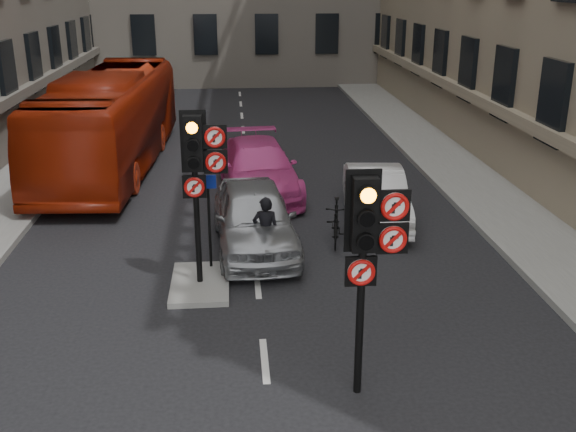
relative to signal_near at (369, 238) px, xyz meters
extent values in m
cube|color=gray|center=(-8.69, 11.01, -2.50)|extent=(3.00, 50.00, 0.16)
cube|color=gray|center=(5.71, 11.01, -2.50)|extent=(3.00, 50.00, 0.16)
cube|color=gray|center=(-2.69, 4.01, -2.52)|extent=(1.20, 2.00, 0.12)
cylinder|color=black|center=(-0.09, 0.01, -1.38)|extent=(0.12, 0.12, 2.40)
cube|color=black|center=(-0.09, 0.01, 0.37)|extent=(0.36, 0.28, 1.10)
cube|color=black|center=(-0.09, 0.14, 0.37)|extent=(0.52, 0.03, 1.25)
cylinder|color=orange|center=(-0.09, -0.24, 0.72)|extent=(0.22, 0.01, 0.22)
cylinder|color=black|center=(-0.09, -0.24, 0.37)|extent=(0.22, 0.01, 0.22)
cylinder|color=black|center=(-0.09, -0.24, 0.02)|extent=(0.22, 0.01, 0.22)
cube|color=black|center=(0.33, -0.01, 0.49)|extent=(0.47, 0.05, 0.47)
cylinder|color=white|center=(0.33, -0.05, 0.49)|extent=(0.41, 0.02, 0.41)
torus|color=#BF0C0A|center=(0.33, -0.07, 0.49)|extent=(0.41, 0.06, 0.41)
cube|color=#BF0C0A|center=(0.33, -0.07, 0.49)|extent=(0.25, 0.01, 0.25)
cube|color=black|center=(0.33, -0.01, -0.01)|extent=(0.47, 0.05, 0.47)
cylinder|color=white|center=(0.33, -0.05, -0.01)|extent=(0.41, 0.02, 0.41)
torus|color=#BF0C0A|center=(0.33, -0.07, -0.01)|extent=(0.41, 0.06, 0.41)
cube|color=#BF0C0A|center=(0.33, -0.07, -0.01)|extent=(0.25, 0.01, 0.25)
cube|color=black|center=(-0.11, -0.01, -0.51)|extent=(0.47, 0.05, 0.47)
cylinder|color=white|center=(-0.11, -0.05, -0.51)|extent=(0.41, 0.02, 0.41)
torus|color=#BF0C0A|center=(-0.11, -0.07, -0.51)|extent=(0.41, 0.06, 0.41)
cube|color=#BF0C0A|center=(-0.11, -0.07, -0.51)|extent=(0.25, 0.01, 0.25)
cylinder|color=black|center=(-2.69, 4.01, -1.26)|extent=(0.12, 0.12, 2.40)
cube|color=black|center=(-2.69, 4.01, 0.49)|extent=(0.36, 0.28, 1.10)
cube|color=black|center=(-2.69, 4.14, 0.49)|extent=(0.52, 0.03, 1.25)
cylinder|color=orange|center=(-2.69, 3.76, 0.84)|extent=(0.22, 0.02, 0.22)
cylinder|color=black|center=(-2.69, 3.76, 0.49)|extent=(0.22, 0.02, 0.22)
cylinder|color=black|center=(-2.69, 3.76, 0.14)|extent=(0.22, 0.02, 0.22)
cube|color=black|center=(-2.27, 3.99, 0.61)|extent=(0.47, 0.05, 0.47)
cylinder|color=white|center=(-2.27, 3.95, 0.61)|extent=(0.41, 0.02, 0.41)
torus|color=#BF0C0A|center=(-2.27, 3.93, 0.61)|extent=(0.41, 0.06, 0.41)
cube|color=#BF0C0A|center=(-2.27, 3.93, 0.61)|extent=(0.25, 0.02, 0.25)
cube|color=black|center=(-2.27, 3.99, 0.11)|extent=(0.47, 0.05, 0.47)
cylinder|color=white|center=(-2.27, 3.95, 0.11)|extent=(0.41, 0.02, 0.41)
torus|color=#BF0C0A|center=(-2.27, 3.93, 0.11)|extent=(0.41, 0.06, 0.41)
cube|color=#BF0C0A|center=(-2.27, 3.93, 0.11)|extent=(0.25, 0.02, 0.25)
cube|color=black|center=(-2.71, 3.99, -0.39)|extent=(0.47, 0.05, 0.47)
cylinder|color=white|center=(-2.71, 3.95, -0.39)|extent=(0.41, 0.02, 0.41)
torus|color=#BF0C0A|center=(-2.71, 3.93, -0.39)|extent=(0.41, 0.06, 0.41)
cube|color=#BF0C0A|center=(-2.71, 3.93, -0.39)|extent=(0.25, 0.02, 0.25)
imported|color=#999CA0|center=(-1.47, 6.01, -1.81)|extent=(2.11, 4.66, 1.55)
imported|color=silver|center=(1.77, 7.64, -1.90)|extent=(1.82, 4.27, 1.37)
imported|color=#CF3C8D|center=(-1.19, 10.33, -1.83)|extent=(2.58, 5.37, 1.51)
imported|color=maroon|center=(-5.92, 13.56, -0.99)|extent=(3.31, 11.59, 3.19)
imported|color=black|center=(0.51, 6.23, -2.06)|extent=(0.77, 1.80, 1.05)
imported|color=black|center=(-1.25, 5.01, -1.78)|extent=(0.61, 0.43, 1.60)
cylinder|color=black|center=(-2.47, 4.76, -1.44)|extent=(0.06, 0.06, 2.05)
cube|color=navy|center=(-2.47, 4.71, -0.52)|extent=(0.36, 0.04, 0.29)
camera|label=1|loc=(-1.91, -8.87, 3.57)|focal=42.00mm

